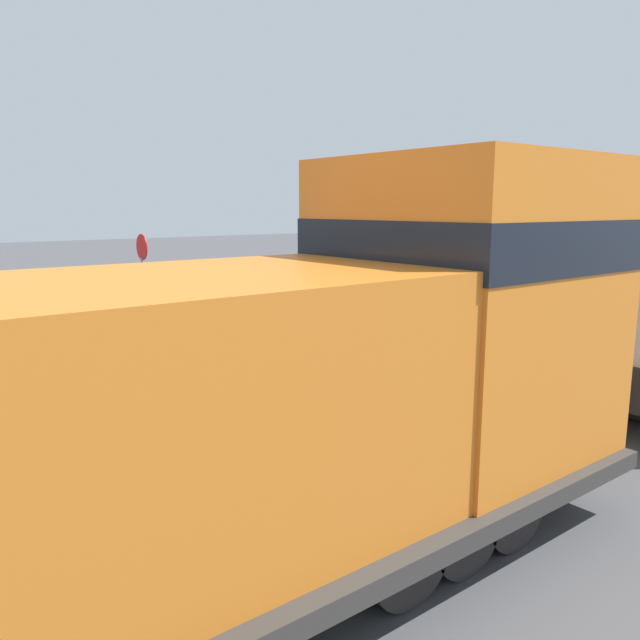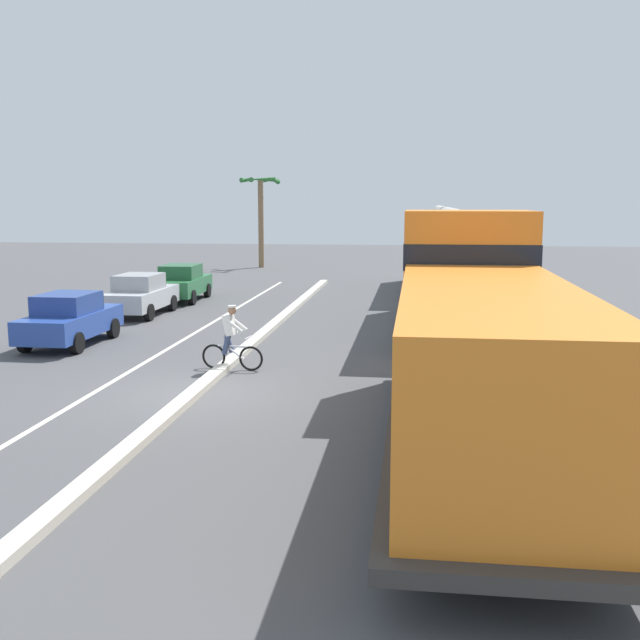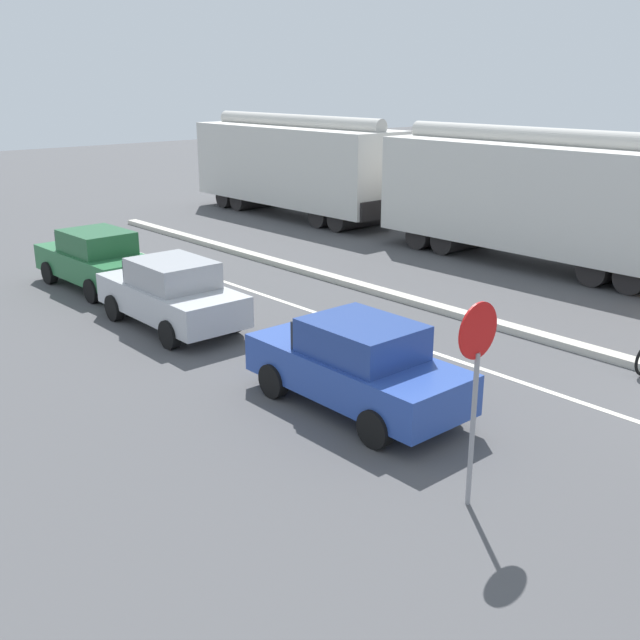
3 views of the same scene
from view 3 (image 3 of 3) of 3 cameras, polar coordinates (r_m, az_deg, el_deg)
median_curb at (r=17.81m, az=14.09°, el=-0.55°), size 0.36×36.00×0.16m
lane_stripe at (r=16.00m, az=9.14°, el=-2.62°), size 0.14×36.00×0.01m
hopper_car_lead at (r=24.20m, az=16.18°, el=8.94°), size 2.90×10.60×4.18m
hopper_car_middle at (r=31.90m, az=-1.88°, el=11.62°), size 2.90×10.60×4.18m
parked_car_blue at (r=13.04m, az=2.80°, el=-3.41°), size 1.85×4.21×1.62m
parked_car_silver at (r=17.69m, az=-11.27°, el=2.01°), size 1.87×4.22×1.62m
parked_car_green at (r=21.61m, az=-16.68°, el=4.48°), size 1.92×4.24×1.62m
stop_sign at (r=9.87m, az=11.80°, el=-3.44°), size 0.76×0.08×2.88m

